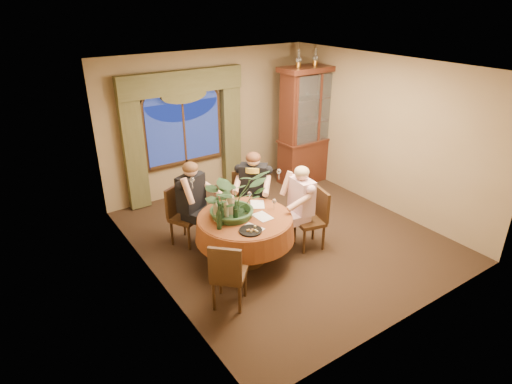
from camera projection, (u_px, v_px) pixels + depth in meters
floor at (283, 235)px, 7.29m from camera, size 5.00×5.00×0.00m
wall_back at (209, 122)px, 8.57m from camera, size 4.50×0.00×4.50m
wall_right at (383, 134)px, 7.84m from camera, size 0.00×5.00×5.00m
ceiling at (289, 66)px, 6.11m from camera, size 5.00×5.00×0.00m
window at (184, 133)px, 8.26m from camera, size 1.62×0.10×1.32m
arched_transom at (181, 92)px, 7.93m from camera, size 1.60×0.06×0.44m
drapery_left at (134, 149)px, 7.75m from camera, size 0.38×0.14×2.32m
drapery_right at (231, 131)px, 8.80m from camera, size 0.38×0.14×2.32m
swag_valance at (182, 82)px, 7.79m from camera, size 2.45×0.16×0.42m
dining_table at (245, 238)px, 6.47m from camera, size 1.54×1.54×0.75m
china_cabinet at (312, 125)px, 9.00m from camera, size 1.50×0.59×2.44m
oil_lamp_left at (299, 58)px, 8.20m from camera, size 0.11×0.11×0.34m
oil_lamp_center at (315, 57)px, 8.42m from camera, size 0.11×0.11×0.34m
oil_lamp_right at (331, 55)px, 8.63m from camera, size 0.11×0.11×0.34m
chair_right at (310, 220)px, 6.78m from camera, size 0.50×0.50×0.96m
chair_back_right at (244, 202)px, 7.36m from camera, size 0.58×0.58×0.96m
chair_back at (186, 216)px, 6.88m from camera, size 0.57×0.57×0.96m
chair_front_left at (229, 273)px, 5.50m from camera, size 0.59×0.59×0.96m
person_pink at (301, 206)px, 6.77m from camera, size 0.50×0.53×1.37m
person_back at (192, 203)px, 6.80m from camera, size 0.66×0.64×1.42m
person_scarf at (253, 192)px, 7.18m from camera, size 0.69×0.69×1.43m
stoneware_vase at (230, 206)px, 6.29m from camera, size 0.17×0.17×0.31m
centerpiece_plant at (233, 176)px, 6.10m from camera, size 0.99×1.10×0.86m
olive_bowl at (247, 216)px, 6.27m from camera, size 0.15×0.15×0.05m
cheese_platter at (251, 231)px, 5.91m from camera, size 0.33×0.33×0.02m
wine_bottle_0 at (226, 209)px, 6.16m from camera, size 0.07×0.07×0.33m
wine_bottle_1 at (218, 207)px, 6.22m from camera, size 0.07×0.07×0.33m
wine_bottle_2 at (221, 215)px, 6.02m from camera, size 0.07×0.07×0.33m
wine_bottle_3 at (216, 211)px, 6.13m from camera, size 0.07×0.07×0.33m
wine_bottle_4 at (236, 212)px, 6.08m from camera, size 0.07×0.07×0.33m
wine_bottle_5 at (219, 218)px, 5.92m from camera, size 0.07×0.07×0.33m
tasting_paper_0 at (263, 216)px, 6.31m from camera, size 0.22×0.31×0.00m
tasting_paper_1 at (257, 204)px, 6.67m from camera, size 0.34×0.37×0.00m
tasting_paper_2 at (252, 228)px, 5.98m from camera, size 0.29×0.35×0.00m
wine_glass_person_pink at (274, 204)px, 6.49m from camera, size 0.07×0.07×0.18m
wine_glass_person_back at (217, 203)px, 6.51m from camera, size 0.07×0.07×0.18m
wine_glass_person_scarf at (250, 197)px, 6.72m from camera, size 0.07×0.07×0.18m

